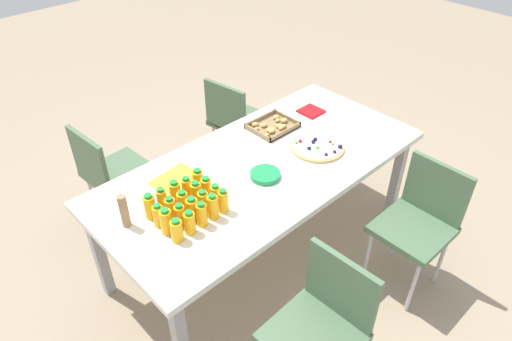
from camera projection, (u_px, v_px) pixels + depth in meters
ground_plane at (261, 249)px, 3.21m from camera, size 12.00×12.00×0.00m
party_table at (262, 172)px, 2.80m from camera, size 2.03×0.96×0.73m
chair_far_right at (236, 119)px, 3.63m from camera, size 0.45×0.45×0.83m
chair_near_right at (420, 218)px, 2.73m from camera, size 0.40×0.40×0.83m
chair_near_left at (323, 321)px, 2.16m from camera, size 0.41×0.41×0.83m
chair_far_left at (110, 171)px, 3.09m from camera, size 0.42×0.42×0.83m
juice_bottle_0 at (177, 231)px, 2.23m from camera, size 0.06×0.06×0.13m
juice_bottle_1 at (190, 223)px, 2.27m from camera, size 0.06×0.06×0.14m
juice_bottle_2 at (202, 214)px, 2.32m from camera, size 0.06×0.06×0.14m
juice_bottle_3 at (213, 207)px, 2.36m from camera, size 0.06×0.06×0.15m
juice_bottle_4 at (223, 201)px, 2.40m from camera, size 0.05×0.05×0.14m
juice_bottle_5 at (166, 221)px, 2.27m from camera, size 0.06×0.06×0.15m
juice_bottle_6 at (180, 216)px, 2.31m from camera, size 0.05×0.05×0.14m
juice_bottle_7 at (192, 209)px, 2.35m from camera, size 0.06×0.06×0.14m
juice_bottle_8 at (203, 202)px, 2.40m from camera, size 0.06×0.06×0.14m
juice_bottle_9 at (216, 196)px, 2.44m from camera, size 0.05×0.05×0.13m
juice_bottle_10 at (158, 215)px, 2.32m from camera, size 0.05×0.05×0.13m
juice_bottle_11 at (170, 208)px, 2.36m from camera, size 0.06×0.06×0.13m
juice_bottle_12 at (183, 202)px, 2.40m from camera, size 0.06×0.06×0.13m
juice_bottle_13 at (196, 194)px, 2.44m from camera, size 0.06×0.06×0.15m
juice_bottle_14 at (206, 188)px, 2.49m from camera, size 0.06×0.06×0.14m
juice_bottle_15 at (150, 206)px, 2.36m from camera, size 0.06×0.06×0.15m
juice_bottle_16 at (162, 200)px, 2.40m from camera, size 0.05×0.05×0.15m
juice_bottle_17 at (175, 193)px, 2.45m from camera, size 0.06×0.06×0.15m
juice_bottle_18 at (187, 188)px, 2.48m from camera, size 0.06×0.06×0.14m
juice_bottle_19 at (198, 181)px, 2.53m from camera, size 0.06×0.06×0.15m
fruit_pizza at (317, 146)px, 2.89m from camera, size 0.34×0.34×0.05m
snack_tray at (272, 126)px, 3.08m from camera, size 0.29×0.25×0.04m
plate_stack at (265, 175)px, 2.66m from camera, size 0.18×0.18×0.03m
napkin_stack at (311, 111)px, 3.25m from camera, size 0.15×0.15×0.01m
cardboard_tube at (124, 211)px, 2.29m from camera, size 0.04×0.04×0.19m
paper_folder at (176, 180)px, 2.64m from camera, size 0.28×0.23×0.01m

